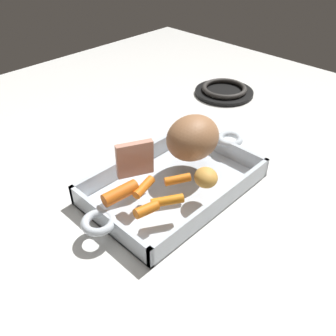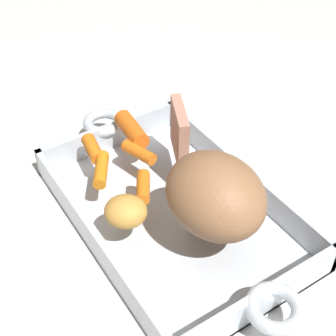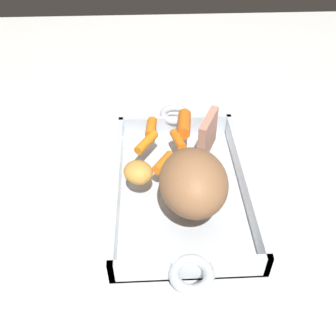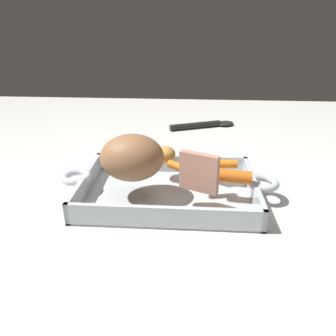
% 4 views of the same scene
% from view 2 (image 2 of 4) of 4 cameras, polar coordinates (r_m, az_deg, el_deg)
% --- Properties ---
extents(ground_plane, '(1.61, 1.61, 0.00)m').
position_cam_2_polar(ground_plane, '(0.60, 0.48, -5.85)').
color(ground_plane, silver).
extents(roasting_dish, '(0.42, 0.22, 0.04)m').
position_cam_2_polar(roasting_dish, '(0.59, 0.49, -4.98)').
color(roasting_dish, silver).
rests_on(roasting_dish, ground_plane).
extents(pork_roast, '(0.12, 0.11, 0.09)m').
position_cam_2_polar(pork_roast, '(0.51, 5.59, -3.23)').
color(pork_roast, '#9C6A45').
rests_on(pork_roast, roasting_dish).
extents(roast_slice_outer, '(0.07, 0.04, 0.07)m').
position_cam_2_polar(roast_slice_outer, '(0.60, 1.35, 4.23)').
color(roast_slice_outer, tan).
rests_on(roast_slice_outer, roasting_dish).
extents(baby_carrot_center_left, '(0.07, 0.03, 0.02)m').
position_cam_2_polar(baby_carrot_center_left, '(0.65, -4.31, 4.54)').
color(baby_carrot_center_left, orange).
rests_on(baby_carrot_center_left, roasting_dish).
extents(baby_carrot_center_right, '(0.05, 0.03, 0.02)m').
position_cam_2_polar(baby_carrot_center_right, '(0.61, -3.54, 1.82)').
color(baby_carrot_center_right, orange).
rests_on(baby_carrot_center_right, roasting_dish).
extents(baby_carrot_southwest, '(0.06, 0.04, 0.02)m').
position_cam_2_polar(baby_carrot_southwest, '(0.59, -7.87, -0.17)').
color(baby_carrot_southwest, orange).
rests_on(baby_carrot_southwest, roasting_dish).
extents(baby_carrot_northeast, '(0.05, 0.02, 0.02)m').
position_cam_2_polar(baby_carrot_northeast, '(0.62, -8.85, 2.25)').
color(baby_carrot_northeast, orange).
rests_on(baby_carrot_northeast, roasting_dish).
extents(baby_carrot_long, '(0.05, 0.04, 0.02)m').
position_cam_2_polar(baby_carrot_long, '(0.57, -2.96, -2.23)').
color(baby_carrot_long, orange).
rests_on(baby_carrot_long, roasting_dish).
extents(potato_near_roast, '(0.06, 0.06, 0.03)m').
position_cam_2_polar(potato_near_roast, '(0.53, -5.00, -5.12)').
color(potato_near_roast, gold).
rests_on(potato_near_roast, roasting_dish).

